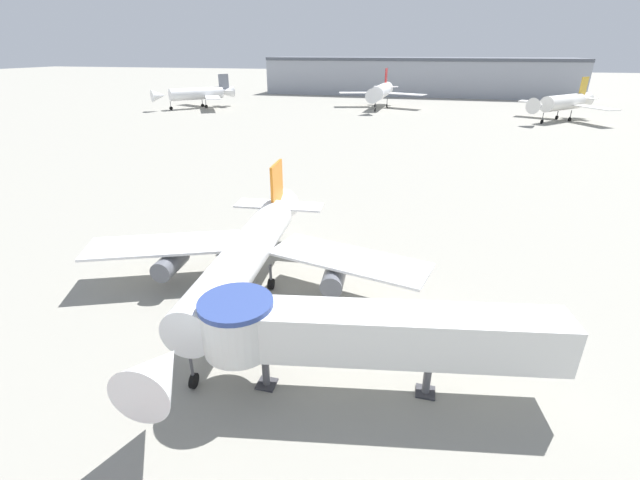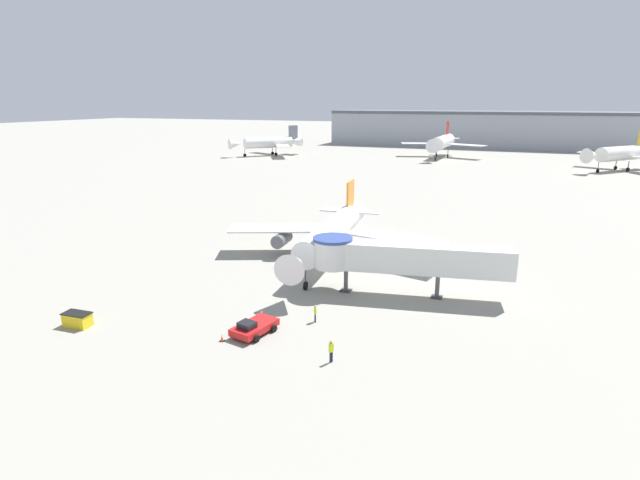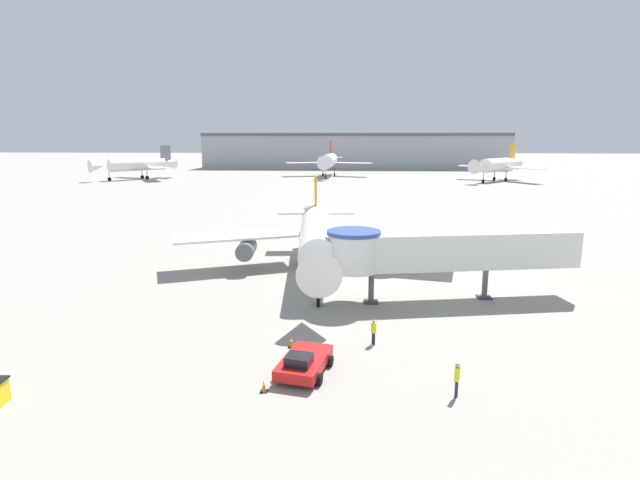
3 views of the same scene
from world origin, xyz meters
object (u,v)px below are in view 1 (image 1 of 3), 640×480
object	(u,v)px
main_airplane	(246,257)
background_jet_gold_tail	(564,102)
jet_bridge	(355,332)
background_jet_gray_tail	(198,94)
background_jet_red_tail	(381,91)

from	to	relation	value
main_airplane	background_jet_gold_tail	world-z (taller)	background_jet_gold_tail
jet_bridge	background_jet_gray_tail	size ratio (longest dim) A/B	0.85
background_jet_red_tail	background_jet_gold_tail	distance (m)	53.51
jet_bridge	background_jet_red_tail	size ratio (longest dim) A/B	0.67
main_airplane	background_jet_gold_tail	distance (m)	115.71
background_jet_red_tail	background_jet_gold_tail	xyz separation A→B (m)	(51.16, -15.67, -0.38)
jet_bridge	main_airplane	bearing A→B (deg)	131.06
jet_bridge	background_jet_gray_tail	xyz separation A→B (m)	(-72.70, 114.57, 0.52)
background_jet_red_tail	background_jet_gold_tail	size ratio (longest dim) A/B	1.31
jet_bridge	background_jet_gray_tail	bearing A→B (deg)	112.11
background_jet_gold_tail	jet_bridge	bearing A→B (deg)	-66.00
main_airplane	background_jet_gray_tail	xyz separation A→B (m)	(-62.88, 106.72, 0.92)
background_jet_gray_tail	background_jet_red_tail	size ratio (longest dim) A/B	0.79
main_airplane	jet_bridge	distance (m)	12.59
jet_bridge	background_jet_red_tail	xyz separation A→B (m)	(-14.31, 129.39, 1.20)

